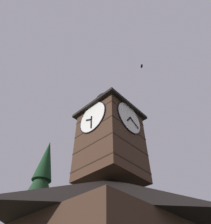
# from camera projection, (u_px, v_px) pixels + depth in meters

# --- Properties ---
(clock_tower) EXTENTS (4.88, 4.88, 9.58)m
(clock_tower) POSITION_uv_depth(u_px,v_px,m) (110.00, 137.00, 16.64)
(clock_tower) COLOR #422B1E
(clock_tower) RESTS_ON building_main
(flying_bird_high) EXTENTS (0.47, 0.44, 0.15)m
(flying_bird_high) POSITION_uv_depth(u_px,v_px,m) (142.00, 66.00, 22.69)
(flying_bird_high) COLOR black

